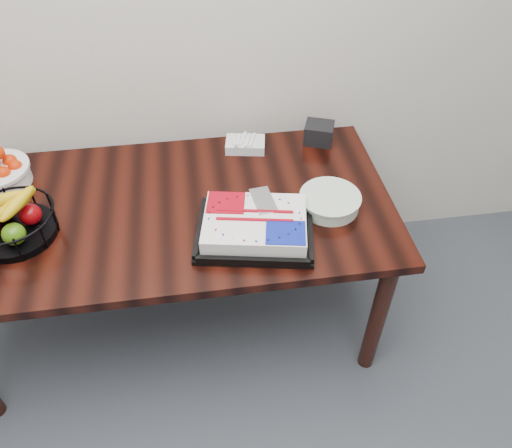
{
  "coord_description": "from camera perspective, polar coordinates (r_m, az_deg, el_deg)",
  "views": [
    {
      "loc": [
        0.14,
        0.49,
        2.07
      ],
      "look_at": [
        0.33,
        1.77,
        0.83
      ],
      "focal_mm": 35.0,
      "sensor_mm": 36.0,
      "label": 1
    }
  ],
  "objects": [
    {
      "name": "cake_tray",
      "position": [
        1.84,
        -0.13,
        -0.23
      ],
      "size": [
        0.48,
        0.41,
        0.09
      ],
      "color": "black",
      "rests_on": "table"
    },
    {
      "name": "fork_bag",
      "position": [
        2.27,
        -1.23,
        9.11
      ],
      "size": [
        0.19,
        0.14,
        0.05
      ],
      "color": "silver",
      "rests_on": "table"
    },
    {
      "name": "fruit_basket",
      "position": [
        2.02,
        -26.12,
        0.28
      ],
      "size": [
        0.32,
        0.32,
        0.17
      ],
      "color": "black",
      "rests_on": "table"
    },
    {
      "name": "plate_stack",
      "position": [
        1.98,
        8.43,
        2.57
      ],
      "size": [
        0.24,
        0.24,
        0.06
      ],
      "color": "white",
      "rests_on": "table"
    },
    {
      "name": "napkin_box",
      "position": [
        2.32,
        7.2,
        10.29
      ],
      "size": [
        0.16,
        0.15,
        0.09
      ],
      "primitive_type": "cube",
      "rotation": [
        0.0,
        0.0,
        -0.36
      ],
      "color": "black",
      "rests_on": "table"
    },
    {
      "name": "table",
      "position": [
        2.07,
        -9.93,
        0.24
      ],
      "size": [
        1.8,
        0.9,
        0.75
      ],
      "color": "black",
      "rests_on": "ground"
    }
  ]
}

